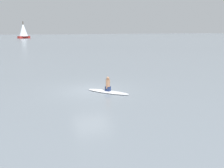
% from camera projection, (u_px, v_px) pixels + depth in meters
% --- Properties ---
extents(ground_plane, '(400.00, 400.00, 0.00)m').
position_uv_depth(ground_plane, '(92.00, 90.00, 16.78)').
color(ground_plane, gray).
extents(surfboard, '(2.32, 2.76, 0.10)m').
position_uv_depth(surfboard, '(108.00, 92.00, 16.17)').
color(surfboard, white).
rests_on(surfboard, ground).
extents(person_paddler, '(0.38, 0.39, 0.91)m').
position_uv_depth(person_paddler, '(108.00, 84.00, 16.07)').
color(person_paddler, navy).
rests_on(person_paddler, surfboard).
extents(sailboat_near_left, '(5.56, 5.02, 7.37)m').
position_uv_depth(sailboat_near_left, '(23.00, 30.00, 113.69)').
color(sailboat_near_left, maroon).
rests_on(sailboat_near_left, ground).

